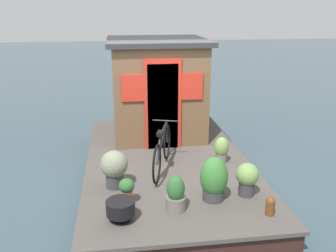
# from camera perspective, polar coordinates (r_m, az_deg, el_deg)

# --- Properties ---
(ground_plane) EXTENTS (60.00, 60.00, 0.00)m
(ground_plane) POSITION_cam_1_polar(r_m,az_deg,el_deg) (7.09, -0.23, -7.94)
(ground_plane) COLOR #384C54
(houseboat_deck) EXTENTS (5.25, 2.97, 0.40)m
(houseboat_deck) POSITION_cam_1_polar(r_m,az_deg,el_deg) (7.01, -0.23, -6.48)
(houseboat_deck) COLOR #4C4742
(houseboat_deck) RESTS_ON ground_plane
(houseboat_cabin) EXTENTS (2.17, 2.09, 2.08)m
(houseboat_cabin) POSITION_cam_1_polar(r_m,az_deg,el_deg) (8.05, -1.71, 6.13)
(houseboat_cabin) COLOR brown
(houseboat_cabin) RESTS_ON houseboat_deck
(bicycle) EXTENTS (1.60, 0.63, 0.78)m
(bicycle) POSITION_cam_1_polar(r_m,az_deg,el_deg) (6.32, -0.90, -3.80)
(bicycle) COLOR black
(bicycle) RESTS_ON houseboat_deck
(potted_plant_lavender) EXTENTS (0.43, 0.43, 0.61)m
(potted_plant_lavender) POSITION_cam_1_polar(r_m,az_deg,el_deg) (5.78, -8.39, -6.38)
(potted_plant_lavender) COLOR #38383D
(potted_plant_lavender) RESTS_ON houseboat_deck
(potted_plant_succulent) EXTENTS (0.34, 0.34, 0.51)m
(potted_plant_succulent) POSITION_cam_1_polar(r_m,az_deg,el_deg) (5.64, 12.26, -7.90)
(potted_plant_succulent) COLOR #38383D
(potted_plant_succulent) RESTS_ON houseboat_deck
(potted_plant_sage) EXTENTS (0.28, 0.28, 0.52)m
(potted_plant_sage) POSITION_cam_1_polar(r_m,az_deg,el_deg) (5.15, 1.21, -10.64)
(potted_plant_sage) COLOR slate
(potted_plant_sage) RESTS_ON houseboat_deck
(potted_plant_thyme) EXTENTS (0.26, 0.26, 0.48)m
(potted_plant_thyme) POSITION_cam_1_polar(r_m,az_deg,el_deg) (6.73, 8.34, -3.64)
(potted_plant_thyme) COLOR slate
(potted_plant_thyme) RESTS_ON houseboat_deck
(potted_plant_geranium) EXTENTS (0.22, 0.22, 0.39)m
(potted_plant_geranium) POSITION_cam_1_polar(r_m,az_deg,el_deg) (5.34, -6.46, -9.86)
(potted_plant_geranium) COLOR #B2603D
(potted_plant_geranium) RESTS_ON houseboat_deck
(potted_plant_mint) EXTENTS (0.41, 0.41, 0.67)m
(potted_plant_mint) POSITION_cam_1_polar(r_m,az_deg,el_deg) (5.41, 7.17, -8.25)
(potted_plant_mint) COLOR #38383D
(potted_plant_mint) RESTS_ON houseboat_deck
(charcoal_grill) EXTENTS (0.39, 0.39, 0.29)m
(charcoal_grill) POSITION_cam_1_polar(r_m,az_deg,el_deg) (4.99, -7.42, -12.59)
(charcoal_grill) COLOR black
(charcoal_grill) RESTS_ON houseboat_deck
(mooring_bollard) EXTENTS (0.13, 0.13, 0.26)m
(mooring_bollard) POSITION_cam_1_polar(r_m,az_deg,el_deg) (5.28, 15.69, -11.86)
(mooring_bollard) COLOR brown
(mooring_bollard) RESTS_ON houseboat_deck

